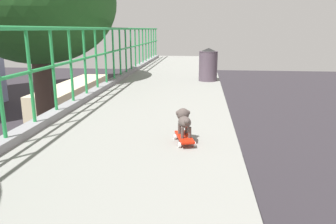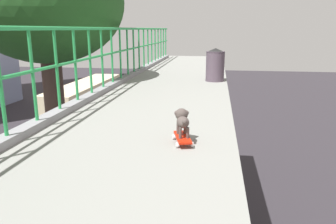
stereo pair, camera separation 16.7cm
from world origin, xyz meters
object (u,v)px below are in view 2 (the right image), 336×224
object	(u,v)px
toy_skateboard	(183,138)
small_dog	(182,119)
litter_bin	(215,64)
city_bus	(86,101)
car_blue_fifth	(44,199)

from	to	relation	value
toy_skateboard	small_dog	distance (m)	0.21
small_dog	litter_bin	bearing A→B (deg)	86.02
city_bus	litter_bin	xyz separation A→B (m)	(10.00, -15.64, 4.58)
small_dog	car_blue_fifth	bearing A→B (deg)	130.35
car_blue_fifth	litter_bin	distance (m)	9.14
city_bus	litter_bin	size ratio (longest dim) A/B	13.21
city_bus	small_dog	distance (m)	22.98
car_blue_fifth	toy_skateboard	world-z (taller)	toy_skateboard
city_bus	small_dog	xyz separation A→B (m)	(9.67, -20.37, 4.43)
litter_bin	car_blue_fifth	bearing A→B (deg)	158.08
toy_skateboard	small_dog	xyz separation A→B (m)	(-0.01, 0.05, 0.21)
small_dog	litter_bin	distance (m)	4.75
car_blue_fifth	litter_bin	xyz separation A→B (m)	(6.62, -2.66, 5.71)
toy_skateboard	litter_bin	size ratio (longest dim) A/B	0.56
toy_skateboard	litter_bin	xyz separation A→B (m)	(0.32, 4.79, 0.36)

